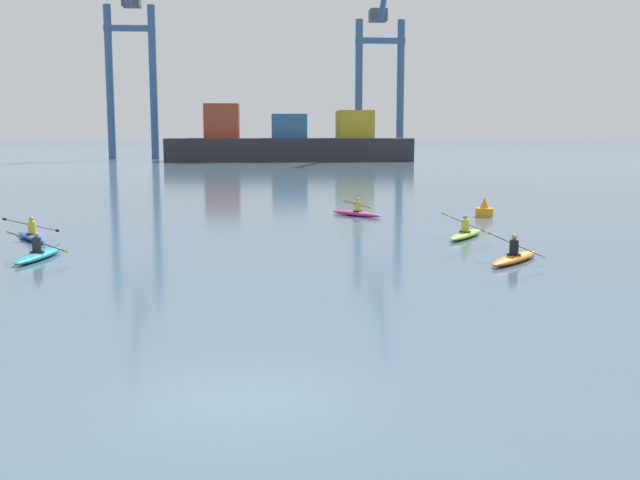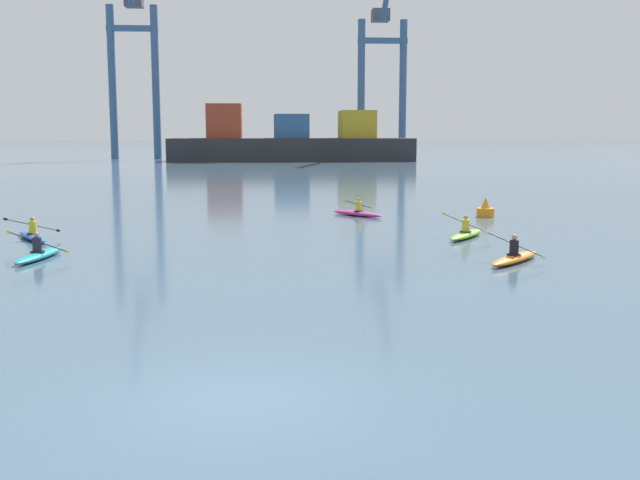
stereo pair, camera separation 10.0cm
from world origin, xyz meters
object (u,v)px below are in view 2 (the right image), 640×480
gantry_crane_west_mid (383,63)px  kayak_magenta (358,213)px  kayak_lime (466,234)px  kayak_orange (515,257)px  gantry_crane_west (133,53)px  channel_buoy (485,210)px  container_barge (290,143)px  kayak_teal (39,254)px  kayak_blue (33,236)px

gantry_crane_west_mid → kayak_magenta: bearing=-99.9°
kayak_lime → kayak_orange: 5.90m
gantry_crane_west → kayak_lime: bearing=-73.2°
channel_buoy → kayak_lime: 8.17m
kayak_lime → kayak_orange: bearing=-89.7°
kayak_magenta → container_barge: bearing=90.4°
container_barge → gantry_crane_west: (-24.44, 9.06, 13.88)m
kayak_lime → kayak_orange: (0.04, -5.90, 0.00)m
kayak_teal → kayak_orange: bearing=-6.7°
container_barge → gantry_crane_west: gantry_crane_west is taller
container_barge → kayak_teal: (-12.10, -89.03, -2.56)m
container_barge → kayak_blue: container_barge is taller
kayak_magenta → kayak_teal: size_ratio=0.87×
channel_buoy → kayak_teal: (-19.10, -11.57, -0.19)m
channel_buoy → kayak_orange: size_ratio=0.34×
kayak_teal → channel_buoy: bearing=31.2°
container_barge → kayak_orange: bearing=-87.5°
container_barge → gantry_crane_west_mid: gantry_crane_west_mid is taller
kayak_blue → gantry_crane_west_mid: bearing=72.7°
container_barge → kayak_orange: 91.04m
gantry_crane_west_mid → kayak_magenta: 88.86m
kayak_blue → kayak_orange: size_ratio=1.10×
container_barge → kayak_magenta: size_ratio=12.04×
channel_buoy → kayak_lime: bearing=-112.2°
gantry_crane_west → gantry_crane_west_mid: 40.03m
channel_buoy → gantry_crane_west: bearing=110.0°
kayak_magenta → channel_buoy: bearing=-8.1°
gantry_crane_west_mid → channel_buoy: size_ratio=31.89×
gantry_crane_west → kayak_orange: size_ratio=11.93×
kayak_orange → gantry_crane_west_mid: bearing=83.4°
channel_buoy → kayak_teal: size_ratio=0.29×
gantry_crane_west → gantry_crane_west_mid: (40.01, 0.62, -1.07)m
gantry_crane_west → kayak_teal: gantry_crane_west is taller
container_barge → channel_buoy: size_ratio=36.33×
gantry_crane_west → kayak_magenta: bearing=-73.8°
kayak_magenta → kayak_lime: 9.15m
gantry_crane_west → kayak_teal: size_ratio=10.15×
gantry_crane_west → kayak_orange: 105.23m
kayak_blue → kayak_lime: 17.64m
gantry_crane_west → channel_buoy: 93.47m
kayak_lime → kayak_magenta: bearing=111.9°
kayak_lime → gantry_crane_west: bearing=106.8°
kayak_lime → kayak_teal: size_ratio=0.91×
gantry_crane_west_mid → kayak_teal: (-27.67, -98.71, -15.38)m
gantry_crane_west_mid → kayak_orange: bearing=-96.6°
gantry_crane_west_mid → kayak_lime: size_ratio=10.14×
kayak_magenta → kayak_teal: kayak_teal is taller
kayak_magenta → kayak_orange: kayak_orange is taller
kayak_teal → kayak_orange: size_ratio=1.17×
kayak_blue → kayak_orange: kayak_orange is taller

